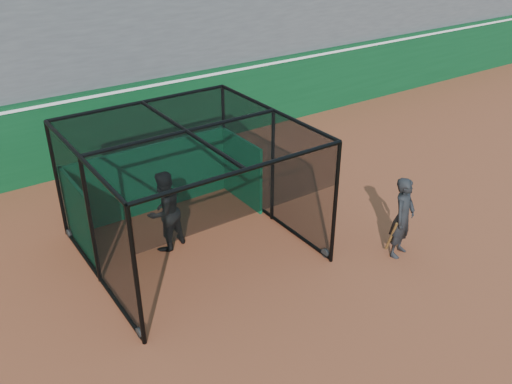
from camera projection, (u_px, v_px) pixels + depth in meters
ground at (289, 290)px, 11.79m from camera, size 120.00×120.00×0.00m
outfield_wall at (128, 121)px, 17.34m from camera, size 50.00×0.50×2.50m
grandstand at (74, 1)px, 18.57m from camera, size 50.00×7.85×8.95m
batting_cage at (190, 192)px, 12.58m from camera, size 4.83×4.81×3.04m
batter at (164, 211)px, 12.82m from camera, size 1.17×1.03×2.01m
on_deck_player at (403, 218)px, 12.56m from camera, size 0.85×0.70×2.01m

